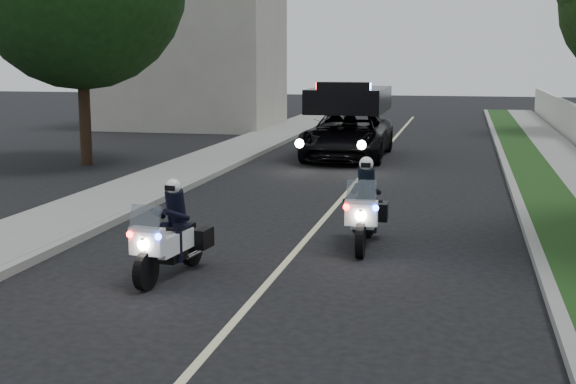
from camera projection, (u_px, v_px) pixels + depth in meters
The scene contains 14 objects.
ground at pixel (247, 307), 10.70m from camera, with size 120.00×120.00×0.00m, color black.
curb_right at pixel (514, 192), 19.41m from camera, with size 0.20×60.00×0.15m, color gray.
grass_verge at pixel (544, 192), 19.26m from camera, with size 1.20×60.00×0.16m, color #193814.
curb_left at pixel (201, 180), 21.18m from camera, with size 0.20×60.00×0.15m, color gray.
sidewalk_left at pixel (163, 179), 21.42m from camera, with size 2.00×60.00×0.16m, color gray.
building_far at pixel (191, 54), 37.25m from camera, with size 8.00×6.00×7.00m, color #A8A396.
lane_marking at pixel (351, 188), 20.31m from camera, with size 0.12×50.00×0.01m, color #BFB78C.
police_moto_left at pixel (172, 277), 12.18m from camera, with size 0.63×1.80×1.53m, color silver, non-canonical shape.
police_moto_right at pixel (364, 246), 14.11m from camera, with size 0.67×1.91×1.62m, color silver, non-canonical shape.
police_suv at pixel (347, 158), 26.39m from camera, with size 2.63×5.69×2.76m, color black.
bicycle at pixel (331, 141), 31.84m from camera, with size 0.54×1.56×0.82m, color black.
cyclist at pixel (331, 141), 31.84m from camera, with size 0.61×0.40×1.68m, color black.
tree_left_near at pixel (87, 165), 24.79m from camera, with size 6.56×6.56×10.93m, color #163712, non-canonical shape.
tree_left_far at pixel (225, 122), 40.72m from camera, with size 5.06×5.06×8.44m, color black, non-canonical shape.
Camera 1 is at (2.80, -9.90, 3.38)m, focal length 48.77 mm.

